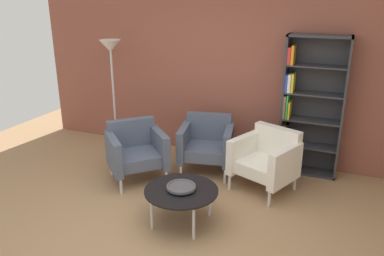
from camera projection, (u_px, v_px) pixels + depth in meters
name	position (u px, v px, depth m)	size (l,w,h in m)	color
ground_plane	(158.00, 240.00, 3.94)	(8.32, 8.32, 0.00)	#9E7751
brick_back_panel	(231.00, 62.00, 5.61)	(6.40, 0.12, 2.90)	brown
bookshelf_tall	(307.00, 108.00, 5.20)	(0.80, 0.30, 1.90)	#333338
coffee_table_low	(181.00, 192.00, 4.13)	(0.80, 0.80, 0.40)	black
decorative_bowl	(181.00, 187.00, 4.11)	(0.32, 0.32, 0.05)	#4C4C51
armchair_corner_red	(207.00, 143.00, 5.37)	(0.83, 0.78, 0.78)	#4C566B
armchair_spare_guest	(136.00, 150.00, 5.13)	(0.95, 0.95, 0.78)	#4C566B
armchair_by_bookshelf	(267.00, 159.00, 4.86)	(0.90, 0.87, 0.78)	white
floor_lamp_torchiere	(111.00, 59.00, 5.80)	(0.32, 0.32, 1.74)	silver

